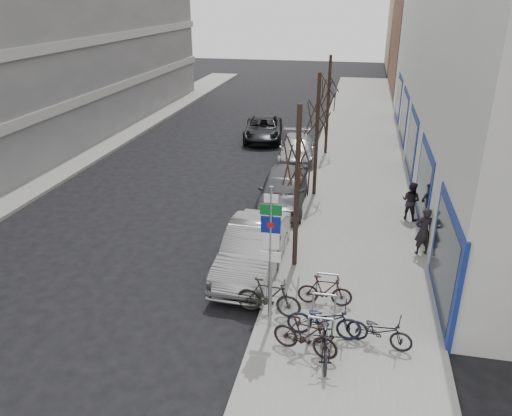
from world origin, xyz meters
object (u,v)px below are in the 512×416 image
at_px(meter_front, 279,249).
at_px(bike_far_inner, 325,290).
at_px(bike_near_left, 326,336).
at_px(tree_mid, 318,106).
at_px(bike_mid_inner, 269,297).
at_px(highway_sign_pole, 271,251).
at_px(parked_car_front, 253,249).
at_px(tree_near, 298,150).
at_px(parked_car_back, 297,149).
at_px(lane_car, 263,129).
at_px(bike_rack, 324,304).
at_px(bike_mid_curb, 324,317).
at_px(parked_car_mid, 283,190).
at_px(bike_far_curb, 380,328).
at_px(pedestrian_far, 411,200).
at_px(meter_mid, 300,189).
at_px(meter_back, 314,152).
at_px(bike_near_right, 305,336).
at_px(tree_far, 329,82).
at_px(pedestrian_near, 424,231).

xyz_separation_m(meter_front, bike_far_inner, (1.62, -1.69, -0.28)).
bearing_deg(meter_front, bike_near_left, -65.05).
bearing_deg(tree_mid, bike_mid_inner, -91.98).
xyz_separation_m(highway_sign_pole, parked_car_front, (-1.12, 3.05, -1.65)).
xyz_separation_m(highway_sign_pole, tree_near, (0.20, 3.51, 1.65)).
height_order(parked_car_back, lane_car, lane_car).
distance_m(bike_rack, bike_mid_curb, 0.76).
height_order(bike_mid_inner, parked_car_mid, parked_car_mid).
relative_size(highway_sign_pole, bike_far_curb, 2.48).
relative_size(tree_near, bike_far_inner, 3.46).
relative_size(parked_car_front, pedestrian_far, 3.10).
relative_size(meter_front, bike_mid_inner, 0.68).
bearing_deg(bike_rack, pedestrian_far, 69.47).
height_order(meter_front, parked_car_front, parked_car_front).
bearing_deg(meter_front, tree_near, 48.01).
distance_m(parked_car_front, parked_car_mid, 5.45).
height_order(meter_mid, parked_car_front, parked_car_front).
relative_size(bike_rack, bike_mid_inner, 1.20).
bearing_deg(meter_back, pedestrian_far, -53.16).
relative_size(bike_near_right, bike_mid_inner, 0.92).
distance_m(meter_mid, bike_far_curb, 9.27).
bearing_deg(lane_car, parked_car_mid, -82.60).
relative_size(tree_far, bike_far_inner, 3.46).
xyz_separation_m(tree_near, meter_mid, (-0.45, 5.00, -3.19)).
bearing_deg(bike_rack, bike_mid_curb, -85.04).
xyz_separation_m(bike_near_left, parked_car_back, (-2.85, 15.98, -0.06)).
xyz_separation_m(tree_far, bike_far_inner, (1.17, -15.19, -3.47)).
height_order(meter_back, parked_car_mid, parked_car_mid).
relative_size(bike_far_curb, pedestrian_near, 0.99).
relative_size(tree_near, tree_mid, 1.00).
xyz_separation_m(parked_car_mid, parked_car_back, (-0.27, 6.56, -0.14)).
xyz_separation_m(tree_near, parked_car_mid, (-1.20, 4.99, -3.28)).
height_order(tree_mid, parked_car_mid, tree_mid).
relative_size(bike_near_right, parked_car_mid, 0.36).
bearing_deg(bike_mid_inner, meter_mid, 6.15).
bearing_deg(bike_far_curb, lane_car, 32.45).
bearing_deg(tree_far, bike_far_curb, -80.93).
bearing_deg(lane_car, bike_mid_curb, -82.33).
bearing_deg(meter_front, meter_mid, 90.00).
distance_m(bike_mid_inner, parked_car_front, 2.70).
relative_size(meter_back, bike_mid_inner, 0.68).
distance_m(bike_near_right, pedestrian_far, 9.52).
height_order(bike_rack, parked_car_mid, parked_car_mid).
height_order(bike_rack, tree_far, tree_far).
xyz_separation_m(bike_far_inner, pedestrian_far, (2.82, 6.75, 0.31)).
xyz_separation_m(bike_mid_curb, parked_car_back, (-2.74, 15.20, -0.07)).
height_order(meter_back, bike_near_left, meter_back).
distance_m(meter_back, pedestrian_far, 7.42).
distance_m(bike_near_left, parked_car_mid, 9.76).
relative_size(tree_near, tree_far, 1.00).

